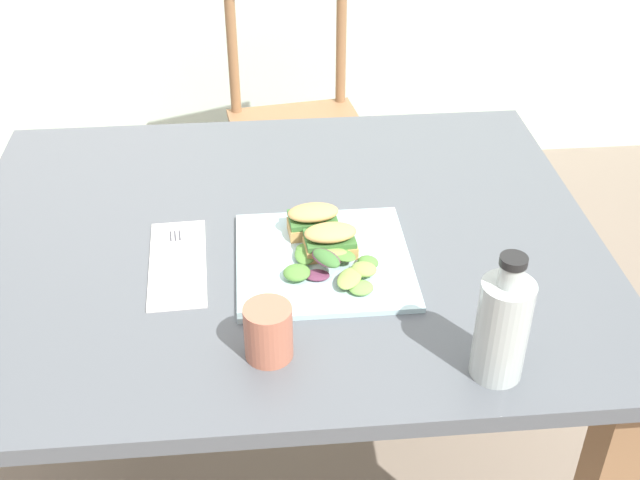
# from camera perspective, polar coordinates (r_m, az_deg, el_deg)

# --- Properties ---
(dining_table) EXTENTS (1.15, 0.94, 0.74)m
(dining_table) POSITION_cam_1_polar(r_m,az_deg,el_deg) (1.53, -2.71, -3.52)
(dining_table) COLOR #51565B
(dining_table) RESTS_ON ground
(chair_wooden_far) EXTENTS (0.45, 0.45, 0.87)m
(chair_wooden_far) POSITION_cam_1_polar(r_m,az_deg,el_deg) (2.48, -1.61, 8.20)
(chair_wooden_far) COLOR #8E6642
(chair_wooden_far) RESTS_ON ground
(plate_lunch) EXTENTS (0.30, 0.30, 0.01)m
(plate_lunch) POSITION_cam_1_polar(r_m,az_deg,el_deg) (1.38, 0.15, -1.46)
(plate_lunch) COLOR silver
(plate_lunch) RESTS_ON dining_table
(sandwich_half_front) EXTENTS (0.10, 0.07, 0.06)m
(sandwich_half_front) POSITION_cam_1_polar(r_m,az_deg,el_deg) (1.37, 0.74, 0.03)
(sandwich_half_front) COLOR tan
(sandwich_half_front) RESTS_ON plate_lunch
(sandwich_half_back) EXTENTS (0.10, 0.07, 0.06)m
(sandwich_half_back) POSITION_cam_1_polar(r_m,az_deg,el_deg) (1.42, -0.49, 1.48)
(sandwich_half_back) COLOR tan
(sandwich_half_back) RESTS_ON plate_lunch
(salad_mixed_greens) EXTENTS (0.17, 0.17, 0.04)m
(salad_mixed_greens) POSITION_cam_1_polar(r_m,az_deg,el_deg) (1.34, 0.86, -1.59)
(salad_mixed_greens) COLOR #602D47
(salad_mixed_greens) RESTS_ON plate_lunch
(napkin_folded) EXTENTS (0.11, 0.26, 0.00)m
(napkin_folded) POSITION_cam_1_polar(r_m,az_deg,el_deg) (1.40, -10.14, -1.64)
(napkin_folded) COLOR silver
(napkin_folded) RESTS_ON dining_table
(fork_on_napkin) EXTENTS (0.04, 0.19, 0.00)m
(fork_on_napkin) POSITION_cam_1_polar(r_m,az_deg,el_deg) (1.41, -10.19, -1.11)
(fork_on_napkin) COLOR silver
(fork_on_napkin) RESTS_ON napkin_folded
(bottle_cold_brew) EXTENTS (0.08, 0.08, 0.21)m
(bottle_cold_brew) POSITION_cam_1_polar(r_m,az_deg,el_deg) (1.15, 12.84, -6.47)
(bottle_cold_brew) COLOR black
(bottle_cold_brew) RESTS_ON dining_table
(cup_extra_side) EXTENTS (0.07, 0.07, 0.09)m
(cup_extra_side) POSITION_cam_1_polar(r_m,az_deg,el_deg) (1.17, -3.72, -6.58)
(cup_extra_side) COLOR #B2664C
(cup_extra_side) RESTS_ON dining_table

